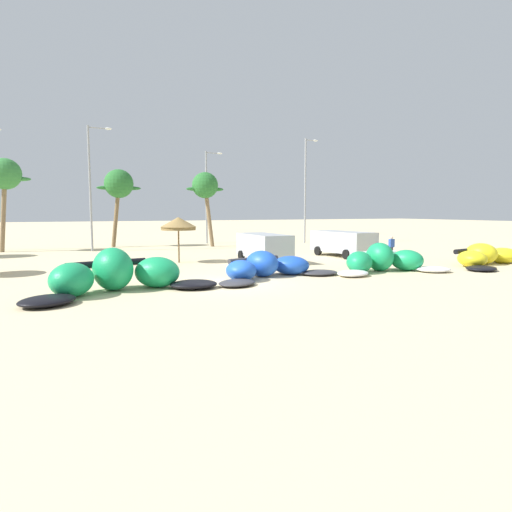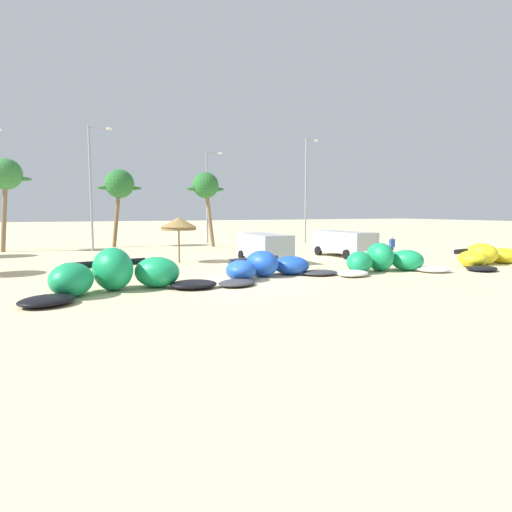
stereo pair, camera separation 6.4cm
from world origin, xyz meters
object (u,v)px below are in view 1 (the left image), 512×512
(kite_left_of_center, at_px, (267,267))
(kite_right_of_center, at_px, (488,257))
(palm_center_left, at_px, (205,187))
(lamppost_west_center, at_px, (92,182))
(parked_van, at_px, (342,242))
(palm_left, at_px, (5,176))
(kite_center, at_px, (383,261))
(person_near_kites, at_px, (391,248))
(palm_left_of_gap, at_px, (119,185))
(lamppost_east_center, at_px, (208,192))
(parked_car_second, at_px, (263,245))
(kite_left, at_px, (117,275))
(beach_umbrella_middle, at_px, (178,224))
(lamppost_east, at_px, (306,186))

(kite_left_of_center, height_order, kite_right_of_center, kite_right_of_center)
(kite_left_of_center, xyz_separation_m, palm_center_left, (3.27, 19.70, 5.03))
(kite_right_of_center, relative_size, lamppost_west_center, 0.79)
(parked_van, xyz_separation_m, palm_left, (-22.57, 14.40, 5.05))
(kite_center, distance_m, person_near_kites, 6.58)
(person_near_kites, relative_size, palm_left_of_gap, 0.23)
(kite_center, distance_m, lamppost_east_center, 25.09)
(person_near_kites, xyz_separation_m, palm_center_left, (-8.14, 15.84, 4.72))
(parked_car_second, distance_m, person_near_kites, 8.98)
(kite_right_of_center, xyz_separation_m, parked_van, (-5.13, 8.10, 0.58))
(kite_left, xyz_separation_m, kite_left_of_center, (7.39, 1.00, -0.18))
(kite_left_of_center, relative_size, parked_car_second, 1.53)
(lamppost_east_center, bearing_deg, parked_van, -74.47)
(palm_center_left, height_order, lamppost_east_center, lamppost_east_center)
(beach_umbrella_middle, xyz_separation_m, parked_van, (11.89, -1.12, -1.43))
(lamppost_east_center, bearing_deg, palm_left_of_gap, -174.21)
(parked_car_second, bearing_deg, palm_left_of_gap, 111.94)
(kite_right_of_center, bearing_deg, lamppost_east_center, 111.48)
(palm_center_left, bearing_deg, palm_left, 173.95)
(kite_left_of_center, xyz_separation_m, parked_van, (9.54, 7.03, 0.58))
(kite_center, distance_m, parked_car_second, 8.03)
(kite_left, xyz_separation_m, person_near_kites, (18.80, 4.86, 0.13))
(person_near_kites, bearing_deg, lamppost_east_center, 108.14)
(kite_left_of_center, relative_size, beach_umbrella_middle, 2.53)
(kite_center, height_order, person_near_kites, person_near_kites)
(kite_left, relative_size, palm_left, 1.07)
(kite_left, xyz_separation_m, palm_left_of_gap, (3.39, 23.90, 5.01))
(palm_center_left, height_order, lamppost_west_center, lamppost_west_center)
(palm_center_left, bearing_deg, beach_umbrella_middle, -115.98)
(kite_right_of_center, bearing_deg, lamppost_east, 91.04)
(lamppost_east, bearing_deg, kite_right_of_center, -88.96)
(kite_left_of_center, height_order, palm_left, palm_left)
(kite_left_of_center, bearing_deg, lamppost_west_center, 109.09)
(palm_left, height_order, lamppost_west_center, lamppost_west_center)
(lamppost_east_center, xyz_separation_m, lamppost_east, (9.40, -3.74, 0.65))
(lamppost_east_center, bearing_deg, lamppost_east, -21.71)
(palm_left, bearing_deg, beach_umbrella_middle, -51.21)
(lamppost_east, bearing_deg, beach_umbrella_middle, -144.38)
(palm_left_of_gap, bearing_deg, kite_left_of_center, -80.07)
(kite_left_of_center, height_order, parked_car_second, parked_car_second)
(kite_left_of_center, distance_m, beach_umbrella_middle, 8.71)
(kite_left_of_center, bearing_deg, person_near_kites, 18.68)
(beach_umbrella_middle, relative_size, lamppost_east, 0.27)
(palm_center_left, xyz_separation_m, lamppost_east_center, (1.60, 4.10, -0.31))
(kite_right_of_center, distance_m, palm_left_of_gap, 30.83)
(person_near_kites, xyz_separation_m, lamppost_west_center, (-18.04, 15.30, 4.86))
(lamppost_east_center, relative_size, lamppost_east, 0.87)
(palm_left, distance_m, lamppost_west_center, 6.81)
(beach_umbrella_middle, bearing_deg, lamppost_east_center, 65.21)
(parked_car_second, distance_m, palm_left_of_gap, 18.63)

